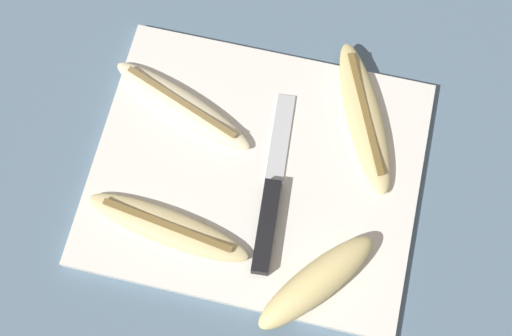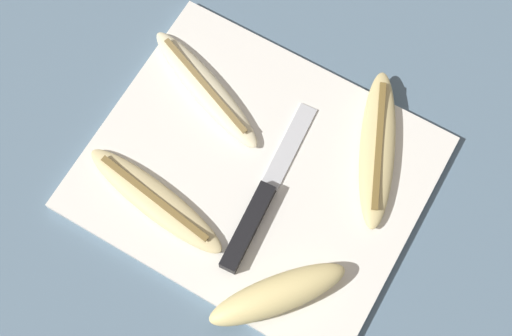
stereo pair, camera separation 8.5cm
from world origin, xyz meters
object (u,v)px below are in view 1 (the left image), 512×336
at_px(banana_bright_far, 182,105).
at_px(banana_golden_short, 316,282).
at_px(banana_spotted_left, 364,116).
at_px(knife, 269,212).
at_px(banana_mellow_near, 168,227).

xyz_separation_m(banana_bright_far, banana_golden_short, (0.20, -0.18, 0.01)).
relative_size(banana_spotted_left, banana_golden_short, 1.34).
distance_m(knife, banana_bright_far, 0.17).
bearing_deg(banana_bright_far, banana_golden_short, -41.33).
relative_size(banana_spotted_left, banana_mellow_near, 1.00).
distance_m(knife, banana_spotted_left, 0.17).
height_order(banana_bright_far, banana_mellow_near, banana_bright_far).
distance_m(knife, banana_golden_short, 0.10).
bearing_deg(banana_spotted_left, banana_golden_short, -94.49).
relative_size(banana_spotted_left, banana_bright_far, 1.02).
relative_size(banana_mellow_near, banana_golden_short, 1.35).
bearing_deg(banana_golden_short, knife, 134.67).
height_order(banana_spotted_left, banana_golden_short, banana_golden_short).
height_order(banana_mellow_near, banana_golden_short, banana_golden_short).
bearing_deg(banana_spotted_left, banana_bright_far, -170.97).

